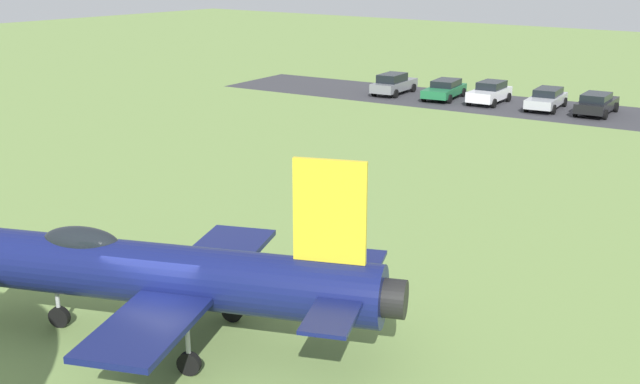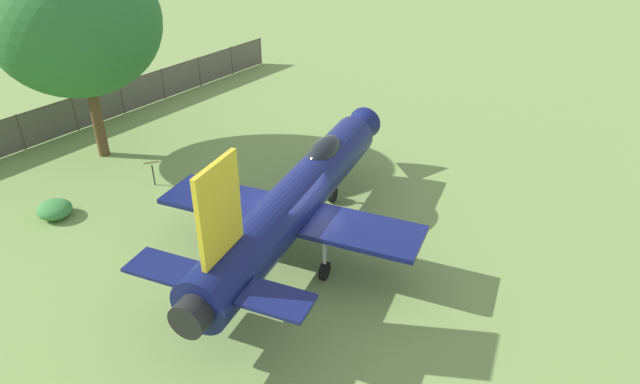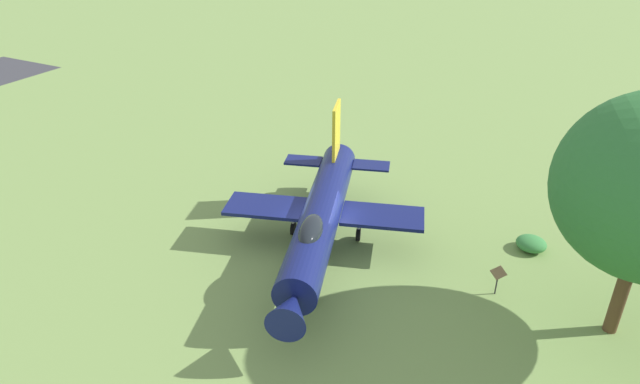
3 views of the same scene
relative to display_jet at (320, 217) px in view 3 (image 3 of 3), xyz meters
The scene contains 4 objects.
ground_plane 1.98m from the display_jet, 23.56° to the left, with size 200.00×200.00×0.00m, color #75934C.
display_jet is the anchor object (origin of this frame).
shrub_near_fence 9.49m from the display_jet, 54.07° to the right, with size 1.23×1.32×0.63m.
info_plaque 7.48m from the display_jet, 77.60° to the right, with size 0.71×0.61×1.14m.
Camera 3 is at (-17.14, -11.10, 14.04)m, focal length 31.29 mm.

